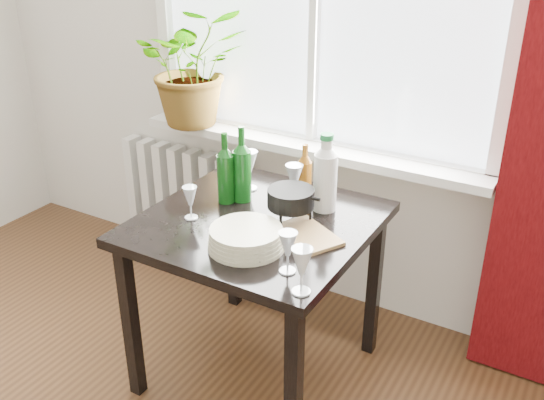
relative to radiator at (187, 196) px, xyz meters
The scene contains 17 objects.
windowsill 0.87m from the radiator, ahead, with size 1.72×0.20×0.04m.
radiator is the anchor object (origin of this frame).
table 1.09m from the radiator, 36.54° to the right, with size 0.85×0.85×0.74m.
potted_plant 0.77m from the radiator, 24.25° to the right, with size 0.52×0.45×0.58m, color #32691C.
wine_bottle_left 1.00m from the radiator, 40.22° to the right, with size 0.07×0.07×0.30m, color #0B3B0D, non-canonical shape.
wine_bottle_right 1.02m from the radiator, 35.85° to the right, with size 0.07×0.07×0.32m, color #0D4812, non-canonical shape.
bottle_amber 1.10m from the radiator, 22.17° to the right, with size 0.06×0.06×0.24m, color #693B0B, non-canonical shape.
cleaning_bottle 1.23m from the radiator, 22.17° to the right, with size 0.09×0.09×0.33m, color silver, non-canonical shape.
wineglass_front_right 1.51m from the radiator, 38.41° to the right, with size 0.06×0.06×0.15m, color #B7BDC6, non-canonical shape.
wineglass_far_right 1.63m from the radiator, 38.63° to the right, with size 0.07×0.07×0.16m, color silver, non-canonical shape.
wineglass_back_center 1.10m from the radiator, 25.54° to the right, with size 0.07×0.07×0.17m, color silver, non-canonical shape.
wineglass_back_left 0.91m from the radiator, 31.07° to the right, with size 0.07×0.07×0.17m, color silver, non-canonical shape.
wineglass_front_left 1.07m from the radiator, 50.15° to the right, with size 0.06×0.06×0.14m, color white, non-canonical shape.
plate_stack 1.31m from the radiator, 41.83° to the right, with size 0.27×0.27×0.07m, color beige.
fondue_pot 1.22m from the radiator, 31.11° to the right, with size 0.20×0.18×0.14m, color black, non-canonical shape.
tv_remote 1.36m from the radiator, 40.06° to the right, with size 0.04×0.15×0.02m, color black.
cutting_board 1.31m from the radiator, 31.20° to the right, with size 0.25×0.16×0.01m, color #AA834C.
Camera 1 is at (1.19, -0.21, 1.82)m, focal length 40.00 mm.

